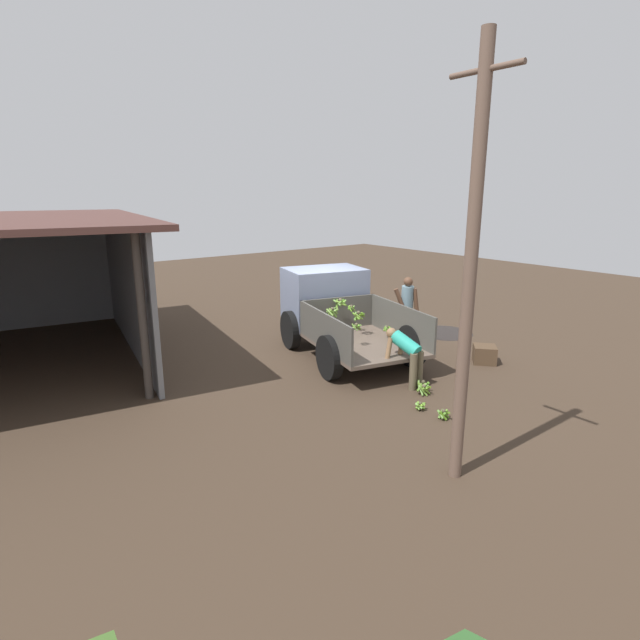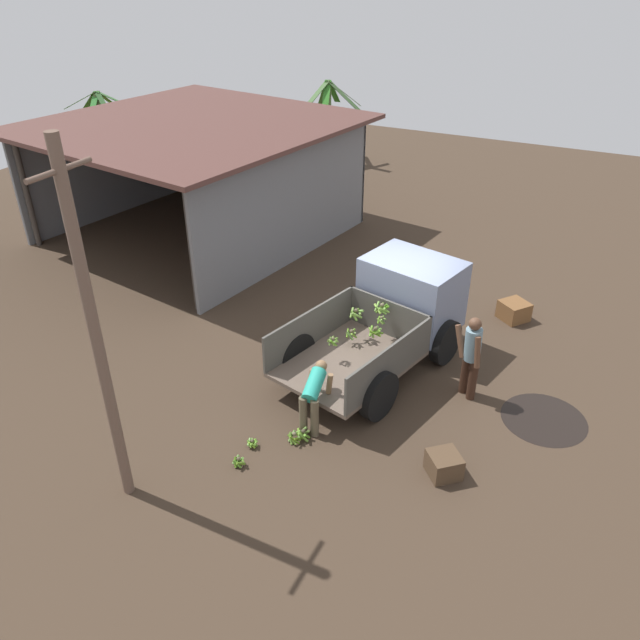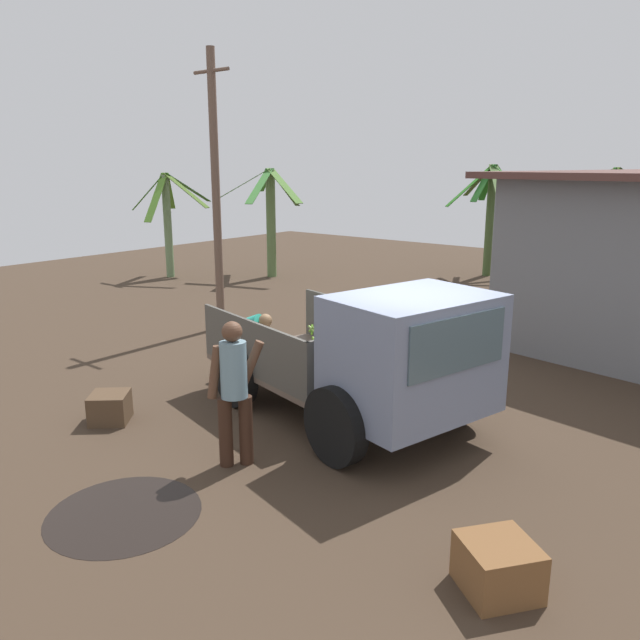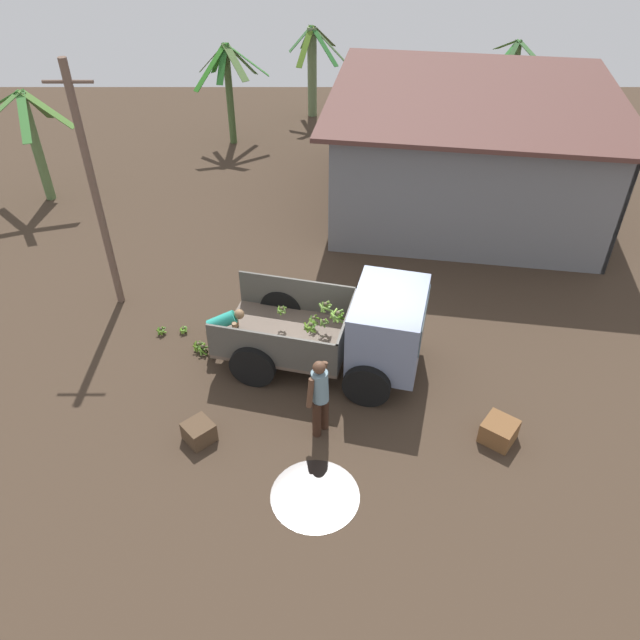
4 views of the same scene
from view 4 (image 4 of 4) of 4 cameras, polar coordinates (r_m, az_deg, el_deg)
ground at (r=13.54m, az=4.44°, el=-3.49°), size 36.00×36.00×0.00m
mud_patch_0 at (r=11.11m, az=-0.45°, el=-15.76°), size 1.54×1.54×0.01m
cargo_truck at (r=12.65m, az=4.10°, el=-0.87°), size 4.51×2.98×1.94m
warehouse_shed at (r=19.04m, az=15.32°, el=16.87°), size 9.11×8.95×3.30m
utility_pole at (r=14.43m, az=-19.89°, el=10.96°), size 0.98×0.17×5.65m
banana_palm_0 at (r=20.65m, az=-24.63°, el=14.52°), size 2.76×2.48×3.31m
banana_palm_3 at (r=25.65m, az=-0.69°, el=21.89°), size 2.23×2.49×3.34m
banana_palm_4 at (r=23.20m, az=-8.29°, el=20.26°), size 2.46×2.73×3.43m
banana_palm_5 at (r=25.46m, az=17.09°, el=20.14°), size 2.14×2.35×3.15m
banana_palm_6 at (r=25.20m, az=16.25°, el=19.34°), size 2.15×2.60×2.60m
person_foreground_visitor at (r=11.35m, az=-0.03°, el=-6.81°), size 0.50×0.66×1.73m
person_worker_loading at (r=13.34m, az=-9.00°, el=-0.70°), size 0.85×0.58×1.13m
banana_bunch_on_ground_0 at (r=13.87m, az=-11.03°, el=-2.34°), size 0.27×0.27×0.22m
banana_bunch_on_ground_1 at (r=14.43m, az=-12.37°, el=-0.86°), size 0.20×0.20×0.16m
banana_bunch_on_ground_2 at (r=13.76m, az=-10.63°, el=-2.60°), size 0.29×0.27×0.24m
banana_bunch_on_ground_3 at (r=14.51m, az=-14.31°, el=-0.94°), size 0.24×0.22×0.19m
wooden_crate_0 at (r=11.96m, az=-11.00°, el=-10.02°), size 0.70×0.70×0.40m
wooden_crate_1 at (r=12.20m, az=16.04°, el=-9.75°), size 0.81×0.81×0.44m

